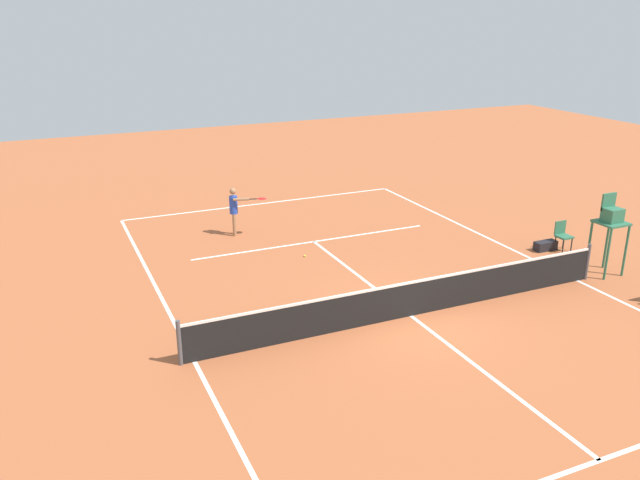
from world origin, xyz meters
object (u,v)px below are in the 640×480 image
(tennis_ball, at_px, (305,256))
(courtside_chair_mid, at_px, (563,234))
(player_serving, at_px, (235,207))
(umpire_chair, at_px, (611,222))
(equipment_bag, at_px, (545,246))

(tennis_ball, bearing_deg, courtside_chair_mid, 160.24)
(player_serving, xyz_separation_m, umpire_chair, (-8.89, 7.79, 0.61))
(player_serving, relative_size, tennis_ball, 24.69)
(player_serving, height_order, equipment_bag, player_serving)
(tennis_ball, xyz_separation_m, umpire_chair, (-7.55, 4.85, 1.57))
(tennis_ball, relative_size, umpire_chair, 0.03)
(courtside_chair_mid, bearing_deg, tennis_ball, -19.76)
(umpire_chair, bearing_deg, courtside_chair_mid, -98.55)
(player_serving, relative_size, equipment_bag, 2.21)
(tennis_ball, xyz_separation_m, equipment_bag, (-7.38, 2.62, 0.12))
(courtside_chair_mid, bearing_deg, player_serving, -32.06)
(equipment_bag, bearing_deg, player_serving, -32.54)
(umpire_chair, xyz_separation_m, courtside_chair_mid, (-0.31, -2.03, -1.07))
(umpire_chair, height_order, equipment_bag, umpire_chair)
(tennis_ball, distance_m, courtside_chair_mid, 8.36)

